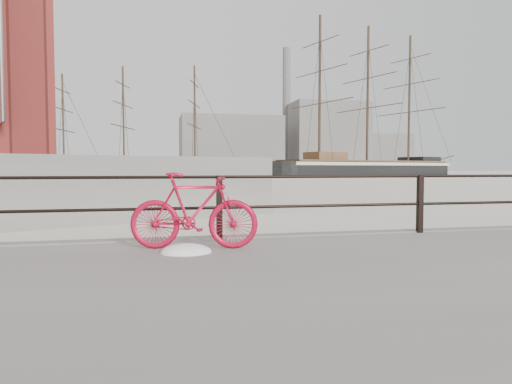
{
  "coord_description": "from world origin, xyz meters",
  "views": [
    {
      "loc": [
        -4.5,
        -7.2,
        1.47
      ],
      "look_at": [
        -2.54,
        1.5,
        1.0
      ],
      "focal_mm": 32.0,
      "sensor_mm": 36.0,
      "label": 1
    }
  ],
  "objects": [
    {
      "name": "industrial_east",
      "position": [
        78.0,
        150.0,
        7.0
      ],
      "size": [
        20.0,
        16.0,
        14.0
      ],
      "primitive_type": "cube",
      "color": "gray",
      "rests_on": "ground"
    },
    {
      "name": "ground",
      "position": [
        0.0,
        0.0,
        0.0
      ],
      "size": [
        400.0,
        400.0,
        0.0
      ],
      "primitive_type": "plane",
      "color": "white",
      "rests_on": "ground"
    },
    {
      "name": "schooner_mid",
      "position": [
        -3.5,
        71.94,
        0.0
      ],
      "size": [
        29.0,
        18.44,
        19.53
      ],
      "primitive_type": null,
      "rotation": [
        0.0,
        0.0,
        -0.28
      ],
      "color": "silver",
      "rests_on": "ground"
    },
    {
      "name": "barque_black",
      "position": [
        38.19,
        79.02,
        0.0
      ],
      "size": [
        58.11,
        35.06,
        31.59
      ],
      "primitive_type": null,
      "rotation": [
        0.0,
        0.0,
        0.33
      ],
      "color": "black",
      "rests_on": "ground"
    },
    {
      "name": "guardrail",
      "position": [
        0.0,
        -0.15,
        0.85
      ],
      "size": [
        28.0,
        0.1,
        1.0
      ],
      "primitive_type": null,
      "color": "black",
      "rests_on": "promenade"
    },
    {
      "name": "schooner_left",
      "position": [
        -24.1,
        74.44,
        0.0
      ],
      "size": [
        24.87,
        14.92,
        17.77
      ],
      "primitive_type": null,
      "rotation": [
        0.0,
        0.0,
        -0.2
      ],
      "color": "beige",
      "rests_on": "ground"
    },
    {
      "name": "bicycle",
      "position": [
        -3.96,
        -0.9,
        0.88
      ],
      "size": [
        1.77,
        0.61,
        1.06
      ],
      "primitive_type": "imported",
      "rotation": [
        0.0,
        0.0,
        -0.2
      ],
      "color": "#BB0C2B",
      "rests_on": "promenade"
    },
    {
      "name": "industrial_west",
      "position": [
        20.0,
        140.0,
        9.0
      ],
      "size": [
        32.0,
        18.0,
        18.0
      ],
      "primitive_type": "cube",
      "color": "gray",
      "rests_on": "ground"
    },
    {
      "name": "smokestack",
      "position": [
        42.0,
        150.0,
        22.0
      ],
      "size": [
        2.8,
        2.8,
        44.0
      ],
      "primitive_type": "cylinder",
      "color": "gray",
      "rests_on": "ground"
    },
    {
      "name": "industrial_mid",
      "position": [
        55.0,
        145.0,
        12.0
      ],
      "size": [
        26.0,
        20.0,
        24.0
      ],
      "primitive_type": "cube",
      "color": "gray",
      "rests_on": "ground"
    }
  ]
}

